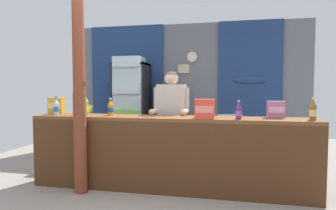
{
  "coord_description": "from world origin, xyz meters",
  "views": [
    {
      "loc": [
        0.77,
        -3.07,
        1.28
      ],
      "look_at": [
        0.02,
        0.67,
        1.05
      ],
      "focal_mm": 29.85,
      "sensor_mm": 36.0,
      "label": 1
    }
  ],
  "objects_px": {
    "stall_counter": "(167,147)",
    "soda_bottle_grape_soda": "(239,111)",
    "snack_box_wafer": "(276,109)",
    "banana_bunch": "(85,109)",
    "timber_post": "(79,97)",
    "snack_box_choco_powder": "(57,105)",
    "bottle_shelf_rack": "(171,117)",
    "snack_box_crackers": "(205,109)",
    "shopkeeper": "(171,112)",
    "soda_bottle_lime_soda": "(85,106)",
    "drink_fridge": "(131,101)",
    "plastic_lawn_chair": "(227,135)",
    "soda_bottle_water": "(56,107)",
    "soda_bottle_orange_soda": "(111,108)",
    "soda_bottle_iced_tea": "(313,110)"
  },
  "relations": [
    {
      "from": "stall_counter",
      "to": "soda_bottle_grape_soda",
      "type": "height_order",
      "value": "soda_bottle_grape_soda"
    },
    {
      "from": "snack_box_wafer",
      "to": "banana_bunch",
      "type": "height_order",
      "value": "snack_box_wafer"
    },
    {
      "from": "banana_bunch",
      "to": "stall_counter",
      "type": "bearing_deg",
      "value": -12.22
    },
    {
      "from": "timber_post",
      "to": "snack_box_choco_powder",
      "type": "height_order",
      "value": "timber_post"
    },
    {
      "from": "bottle_shelf_rack",
      "to": "snack_box_crackers",
      "type": "distance_m",
      "value": 2.39
    },
    {
      "from": "shopkeeper",
      "to": "soda_bottle_lime_soda",
      "type": "bearing_deg",
      "value": -154.05
    },
    {
      "from": "drink_fridge",
      "to": "stall_counter",
      "type": "bearing_deg",
      "value": -60.17
    },
    {
      "from": "timber_post",
      "to": "plastic_lawn_chair",
      "type": "xyz_separation_m",
      "value": [
        1.77,
        1.66,
        -0.69
      ]
    },
    {
      "from": "drink_fridge",
      "to": "snack_box_crackers",
      "type": "distance_m",
      "value": 2.6
    },
    {
      "from": "soda_bottle_grape_soda",
      "to": "soda_bottle_water",
      "type": "bearing_deg",
      "value": 178.06
    },
    {
      "from": "shopkeeper",
      "to": "soda_bottle_water",
      "type": "bearing_deg",
      "value": -161.55
    },
    {
      "from": "stall_counter",
      "to": "drink_fridge",
      "type": "xyz_separation_m",
      "value": [
        -1.15,
        2.0,
        0.47
      ]
    },
    {
      "from": "soda_bottle_grape_soda",
      "to": "soda_bottle_water",
      "type": "xyz_separation_m",
      "value": [
        -2.38,
        0.08,
        0.01
      ]
    },
    {
      "from": "snack_box_choco_powder",
      "to": "banana_bunch",
      "type": "distance_m",
      "value": 0.45
    },
    {
      "from": "soda_bottle_water",
      "to": "banana_bunch",
      "type": "distance_m",
      "value": 0.38
    },
    {
      "from": "soda_bottle_orange_soda",
      "to": "snack_box_crackers",
      "type": "height_order",
      "value": "same"
    },
    {
      "from": "soda_bottle_orange_soda",
      "to": "banana_bunch",
      "type": "distance_m",
      "value": 0.44
    },
    {
      "from": "soda_bottle_orange_soda",
      "to": "soda_bottle_iced_tea",
      "type": "height_order",
      "value": "soda_bottle_iced_tea"
    },
    {
      "from": "soda_bottle_water",
      "to": "soda_bottle_grape_soda",
      "type": "bearing_deg",
      "value": -1.94
    },
    {
      "from": "banana_bunch",
      "to": "drink_fridge",
      "type": "bearing_deg",
      "value": 87.19
    },
    {
      "from": "shopkeeper",
      "to": "soda_bottle_iced_tea",
      "type": "distance_m",
      "value": 1.78
    },
    {
      "from": "soda_bottle_iced_tea",
      "to": "snack_box_crackers",
      "type": "bearing_deg",
      "value": -175.76
    },
    {
      "from": "timber_post",
      "to": "plastic_lawn_chair",
      "type": "bearing_deg",
      "value": 43.17
    },
    {
      "from": "bottle_shelf_rack",
      "to": "shopkeeper",
      "type": "xyz_separation_m",
      "value": [
        0.31,
        -1.64,
        0.24
      ]
    },
    {
      "from": "timber_post",
      "to": "shopkeeper",
      "type": "xyz_separation_m",
      "value": [
        0.99,
        0.77,
        -0.23
      ]
    },
    {
      "from": "shopkeeper",
      "to": "plastic_lawn_chair",
      "type": "bearing_deg",
      "value": 48.53
    },
    {
      "from": "drink_fridge",
      "to": "plastic_lawn_chair",
      "type": "height_order",
      "value": "drink_fridge"
    },
    {
      "from": "soda_bottle_lime_soda",
      "to": "soda_bottle_water",
      "type": "height_order",
      "value": "soda_bottle_lime_soda"
    },
    {
      "from": "bottle_shelf_rack",
      "to": "soda_bottle_orange_soda",
      "type": "bearing_deg",
      "value": -102.29
    },
    {
      "from": "timber_post",
      "to": "banana_bunch",
      "type": "height_order",
      "value": "timber_post"
    },
    {
      "from": "soda_bottle_grape_soda",
      "to": "stall_counter",
      "type": "bearing_deg",
      "value": 178.09
    },
    {
      "from": "soda_bottle_grape_soda",
      "to": "soda_bottle_lime_soda",
      "type": "bearing_deg",
      "value": 178.16
    },
    {
      "from": "drink_fridge",
      "to": "shopkeeper",
      "type": "bearing_deg",
      "value": -53.08
    },
    {
      "from": "banana_bunch",
      "to": "soda_bottle_iced_tea",
      "type": "bearing_deg",
      "value": -4.37
    },
    {
      "from": "drink_fridge",
      "to": "shopkeeper",
      "type": "xyz_separation_m",
      "value": [
        1.09,
        -1.46,
        -0.08
      ]
    },
    {
      "from": "bottle_shelf_rack",
      "to": "soda_bottle_orange_soda",
      "type": "distance_m",
      "value": 2.09
    },
    {
      "from": "soda_bottle_water",
      "to": "plastic_lawn_chair",
      "type": "bearing_deg",
      "value": 31.35
    },
    {
      "from": "drink_fridge",
      "to": "soda_bottle_iced_tea",
      "type": "xyz_separation_m",
      "value": [
        2.8,
        -1.96,
        0.0
      ]
    },
    {
      "from": "stall_counter",
      "to": "banana_bunch",
      "type": "xyz_separation_m",
      "value": [
        -1.23,
        0.27,
        0.42
      ]
    },
    {
      "from": "stall_counter",
      "to": "plastic_lawn_chair",
      "type": "bearing_deg",
      "value": 63.08
    },
    {
      "from": "stall_counter",
      "to": "soda_bottle_lime_soda",
      "type": "bearing_deg",
      "value": 178.21
    },
    {
      "from": "plastic_lawn_chair",
      "to": "soda_bottle_water",
      "type": "height_order",
      "value": "soda_bottle_water"
    },
    {
      "from": "drink_fridge",
      "to": "bottle_shelf_rack",
      "type": "height_order",
      "value": "drink_fridge"
    },
    {
      "from": "drink_fridge",
      "to": "soda_bottle_lime_soda",
      "type": "distance_m",
      "value": 1.97
    },
    {
      "from": "soda_bottle_water",
      "to": "snack_box_crackers",
      "type": "relative_size",
      "value": 1.08
    },
    {
      "from": "drink_fridge",
      "to": "snack_box_wafer",
      "type": "xyz_separation_m",
      "value": [
        2.44,
        -1.77,
        -0.01
      ]
    },
    {
      "from": "stall_counter",
      "to": "soda_bottle_orange_soda",
      "type": "height_order",
      "value": "soda_bottle_orange_soda"
    },
    {
      "from": "soda_bottle_water",
      "to": "drink_fridge",
      "type": "bearing_deg",
      "value": 78.68
    },
    {
      "from": "snack_box_wafer",
      "to": "soda_bottle_orange_soda",
      "type": "bearing_deg",
      "value": -178.0
    },
    {
      "from": "stall_counter",
      "to": "snack_box_wafer",
      "type": "bearing_deg",
      "value": 10.4
    }
  ]
}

